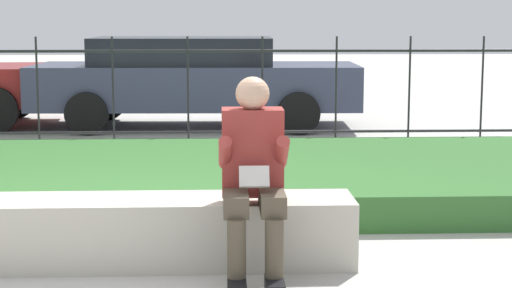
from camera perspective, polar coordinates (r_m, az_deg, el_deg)
The scene contains 6 objects.
ground_plane at distance 5.71m, azimuth -10.30°, elevation -7.93°, with size 60.00×60.00×0.00m, color #B2AFA8.
stone_bench at distance 5.63m, azimuth -7.41°, elevation -6.06°, with size 2.71×0.52×0.44m.
person_seated_reader at distance 5.22m, azimuth -0.19°, elevation -1.76°, with size 0.42×0.73×1.24m.
grass_berm at distance 7.86m, azimuth -8.14°, elevation -2.28°, with size 10.52×3.12×0.28m.
iron_fence at distance 9.85m, azimuth -7.04°, elevation 3.37°, with size 8.52×0.03×1.37m.
car_parked_center at distance 12.41m, azimuth -4.21°, elevation 4.36°, with size 4.68×1.96×1.30m.
Camera 1 is at (0.77, -5.42, 1.61)m, focal length 60.00 mm.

